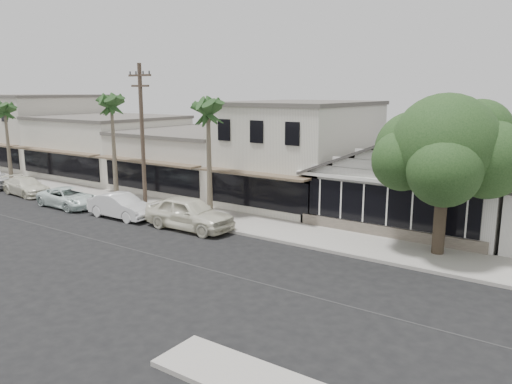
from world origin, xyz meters
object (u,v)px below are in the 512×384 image
Objects in this scene: utility_pole at (142,136)px; shade_tree at (445,150)px; car_3 at (26,186)px; car_2 at (68,198)px; car_0 at (189,213)px; car_1 at (121,206)px.

utility_pole reaches higher than shade_tree.
car_2 is at bearing -91.27° from car_3.
shade_tree is at bearing 7.95° from utility_pole.
shade_tree is (28.17, 3.31, 4.19)m from car_3.
car_2 is at bearing 92.25° from car_0.
shade_tree is at bearing -78.92° from car_2.
shade_tree is at bearing -78.86° from car_3.
utility_pole is 12.13m from car_3.
shade_tree reaches higher than car_3.
car_1 is at bearing -167.64° from shade_tree.
car_0 is at bearing -12.12° from utility_pole.
utility_pole is at bearing 76.79° from car_0.
car_1 is at bearing 94.50° from car_0.
car_2 is (-5.52, -1.55, -4.15)m from utility_pole.
utility_pole reaches higher than car_3.
car_3 is 28.67m from shade_tree.
utility_pole is 4.35m from car_1.
car_3 is at bearing 85.49° from car_2.
car_0 reaches higher than car_2.
car_0 reaches higher than car_1.
utility_pole is at bearing -172.05° from shade_tree.
shade_tree is (12.33, 3.31, 3.95)m from car_0.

